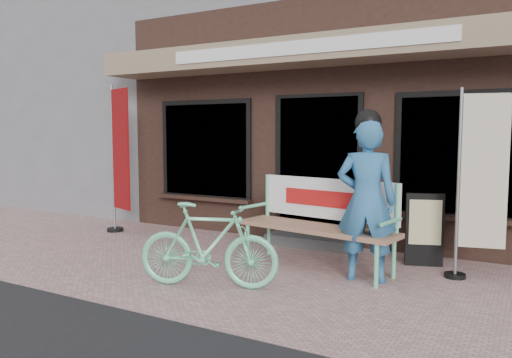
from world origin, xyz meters
The scene contains 9 objects.
ground centered at (0.00, 0.00, 0.00)m, with size 70.00×70.00×0.00m, color #BA918E.
storefront centered at (0.00, 4.96, 2.99)m, with size 7.00×6.77×6.00m.
neighbor_left_near centered at (-8.50, 5.50, 3.20)m, with size 10.00×7.00×6.40m, color slate.
bench centered at (0.55, 0.77, 0.63)m, with size 2.05×0.84×1.08m.
person centered at (1.18, 0.51, 0.93)m, with size 0.72×0.55×1.89m.
bicycle centered at (-0.20, -0.55, 0.45)m, with size 0.43×1.51×0.91m, color #73E2AC.
nobori_red centered at (-3.05, 1.08, 1.25)m, with size 0.71×0.39×2.42m.
nobori_cream centered at (2.25, 1.15, 1.10)m, with size 0.63×0.28×2.14m.
menu_stand centered at (1.63, 1.46, 0.46)m, with size 0.45×0.23×0.90m.
Camera 1 is at (2.77, -4.83, 1.65)m, focal length 35.00 mm.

